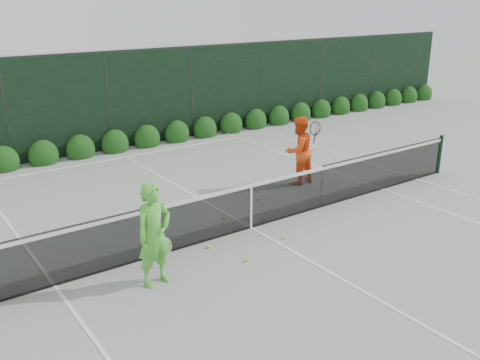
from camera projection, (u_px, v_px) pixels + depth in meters
ground at (251, 228)px, 11.25m from camera, size 80.00×80.00×0.00m
tennis_net at (250, 205)px, 11.06m from camera, size 12.90×0.10×1.07m
player_woman at (154, 235)px, 8.82m from camera, size 0.72×0.53×1.79m
player_man at (299, 151)px, 13.64m from camera, size 0.95×0.73×1.76m
court_lines at (251, 228)px, 11.24m from camera, size 11.03×23.83×0.01m
windscreen_fence at (351, 199)px, 8.66m from camera, size 32.00×21.07×3.06m
hedge_row at (115, 144)px, 16.68m from camera, size 31.66×0.65×0.94m
tennis_balls at (248, 228)px, 11.15m from camera, size 2.35×2.41×0.07m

